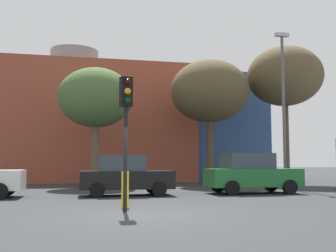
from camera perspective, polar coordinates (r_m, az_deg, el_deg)
ground_plane at (r=11.75m, az=-3.40°, el=-12.27°), size 200.00×200.00×0.00m
building_backdrop at (r=34.95m, az=-13.22°, el=-0.06°), size 30.92×11.62×10.96m
parked_car_2 at (r=18.16m, az=-6.06°, el=-6.96°), size 4.07×2.00×1.76m
parked_car_3 at (r=19.72m, az=11.62°, el=-6.55°), size 4.37×2.14×1.89m
traffic_light_island at (r=12.22m, az=-5.92°, el=1.95°), size 0.40×0.39×4.03m
bare_tree_0 at (r=26.97m, az=5.89°, el=4.83°), size 5.17×5.17×8.22m
bare_tree_1 at (r=24.93m, az=-10.15°, el=3.87°), size 4.51×4.51×7.18m
bare_tree_2 at (r=28.71m, az=16.12°, el=6.69°), size 5.03×5.03×9.29m
bollard_yellow_0 at (r=13.40m, az=-6.06°, el=-8.85°), size 0.24×0.24×1.17m
street_lamp at (r=23.40m, az=15.94°, el=3.50°), size 0.80×0.24×8.73m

